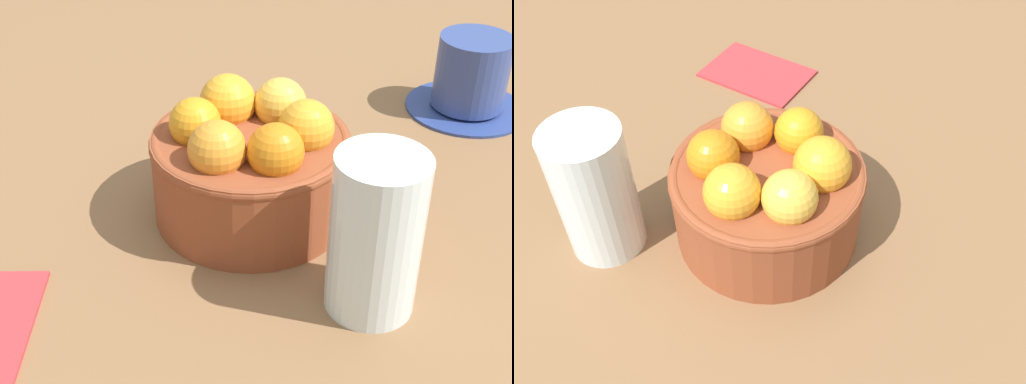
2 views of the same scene
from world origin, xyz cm
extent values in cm
cube|color=brown|center=(0.00, 0.00, -1.82)|extent=(121.13, 109.97, 3.65)
cylinder|color=brown|center=(0.00, 0.00, 3.55)|extent=(15.30, 15.30, 7.10)
torus|color=brown|center=(0.00, 0.00, 6.70)|extent=(15.50, 15.50, 1.00)
sphere|color=orange|center=(2.91, 3.02, 8.06)|extent=(4.16, 4.16, 4.16)
sphere|color=gold|center=(-1.16, 4.02, 8.06)|extent=(4.31, 4.31, 4.31)
sphere|color=#ECB943|center=(-4.06, 1.01, 8.06)|extent=(4.18, 4.18, 4.18)
sphere|color=gold|center=(-2.91, -3.02, 8.06)|extent=(4.52, 4.52, 4.52)
sphere|color=orange|center=(1.16, -4.02, 8.06)|extent=(4.00, 4.00, 4.00)
sphere|color=orange|center=(4.06, -1.01, 8.06)|extent=(4.29, 4.29, 4.29)
cylinder|color=navy|center=(-24.05, 14.07, 0.30)|extent=(11.97, 11.97, 0.60)
cylinder|color=#33478C|center=(-24.05, 14.07, 4.14)|extent=(7.10, 7.10, 7.08)
cylinder|color=silver|center=(7.07, 11.36, 5.87)|extent=(6.17, 6.17, 11.74)
camera|label=1|loc=(45.32, 17.26, 35.41)|focal=51.88mm
camera|label=2|loc=(-26.21, 19.33, 38.81)|focal=41.27mm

